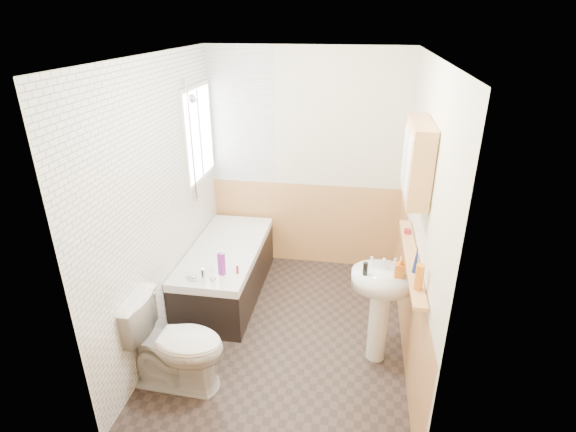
{
  "coord_description": "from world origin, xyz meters",
  "views": [
    {
      "loc": [
        0.58,
        -3.42,
        2.78
      ],
      "look_at": [
        0.0,
        0.15,
        1.15
      ],
      "focal_mm": 28.0,
      "sensor_mm": 36.0,
      "label": 1
    }
  ],
  "objects_px": {
    "bathtub": "(227,269)",
    "pine_shelf": "(411,258)",
    "medicine_cabinet": "(417,161)",
    "sink": "(381,298)",
    "toilet": "(175,343)"
  },
  "relations": [
    {
      "from": "sink",
      "to": "medicine_cabinet",
      "type": "relative_size",
      "value": 1.53
    },
    {
      "from": "bathtub",
      "to": "sink",
      "type": "bearing_deg",
      "value": -25.81
    },
    {
      "from": "toilet",
      "to": "sink",
      "type": "relative_size",
      "value": 0.83
    },
    {
      "from": "sink",
      "to": "medicine_cabinet",
      "type": "height_order",
      "value": "medicine_cabinet"
    },
    {
      "from": "sink",
      "to": "pine_shelf",
      "type": "distance_m",
      "value": 0.47
    },
    {
      "from": "medicine_cabinet",
      "to": "bathtub",
      "type": "bearing_deg",
      "value": 159.24
    },
    {
      "from": "bathtub",
      "to": "medicine_cabinet",
      "type": "xyz_separation_m",
      "value": [
        1.74,
        -0.66,
        1.49
      ]
    },
    {
      "from": "pine_shelf",
      "to": "bathtub",
      "type": "bearing_deg",
      "value": 155.49
    },
    {
      "from": "sink",
      "to": "pine_shelf",
      "type": "xyz_separation_m",
      "value": [
        0.2,
        -0.05,
        0.42
      ]
    },
    {
      "from": "bathtub",
      "to": "pine_shelf",
      "type": "xyz_separation_m",
      "value": [
        1.77,
        -0.81,
        0.75
      ]
    },
    {
      "from": "bathtub",
      "to": "toilet",
      "type": "xyz_separation_m",
      "value": [
        -0.03,
        -1.33,
        0.11
      ]
    },
    {
      "from": "pine_shelf",
      "to": "toilet",
      "type": "bearing_deg",
      "value": -163.78
    },
    {
      "from": "sink",
      "to": "medicine_cabinet",
      "type": "xyz_separation_m",
      "value": [
        0.17,
        0.1,
        1.17
      ]
    },
    {
      "from": "medicine_cabinet",
      "to": "toilet",
      "type": "bearing_deg",
      "value": -159.28
    },
    {
      "from": "toilet",
      "to": "pine_shelf",
      "type": "distance_m",
      "value": 1.98
    }
  ]
}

